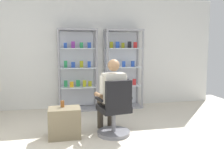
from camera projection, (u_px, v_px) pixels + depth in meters
The scene contains 7 objects.
back_wall at pixel (99, 52), 5.95m from camera, with size 6.00×0.10×2.70m, color silver.
display_cabinet_left at pixel (78, 69), 5.65m from camera, with size 0.90×0.45×1.90m.
display_cabinet_right at pixel (123, 68), 5.87m from camera, with size 0.90×0.45×1.90m.
office_chair at pixel (115, 113), 4.00m from camera, with size 0.60×0.57×0.96m.
seated_shopkeeper at pixel (111, 92), 4.11m from camera, with size 0.54×0.61×1.29m.
storage_crate at pixel (65, 123), 3.95m from camera, with size 0.52×0.38×0.50m, color #72664C.
tea_glass at pixel (62, 104), 3.97m from camera, with size 0.06×0.06×0.11m, color brown.
Camera 1 is at (-0.91, -2.91, 1.51)m, focal length 38.36 mm.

